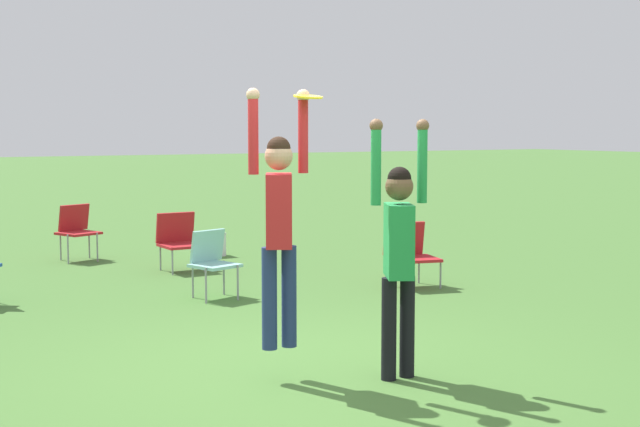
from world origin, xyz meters
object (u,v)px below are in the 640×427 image
(camping_chair_1, at_px, (77,227))
(camping_chair_4, at_px, (410,251))
(person_jumping, at_px, (279,213))
(cooler_box, at_px, (210,244))
(camping_chair_0, at_px, (212,258))
(person_defending, at_px, (399,243))
(frisbee, at_px, (308,97))
(camping_chair_3, at_px, (179,238))

(camping_chair_1, bearing_deg, camping_chair_4, 103.33)
(person_jumping, relative_size, cooler_box, 5.06)
(camping_chair_0, relative_size, camping_chair_1, 0.95)
(person_defending, distance_m, frisbee, 1.35)
(camping_chair_4, bearing_deg, camping_chair_0, 1.76)
(camping_chair_1, height_order, camping_chair_3, camping_chair_1)
(camping_chair_0, height_order, cooler_box, camping_chair_0)
(person_defending, height_order, cooler_box, person_defending)
(person_jumping, distance_m, cooler_box, 7.17)
(camping_chair_3, xyz_separation_m, cooler_box, (0.94, 1.11, -0.27))
(person_jumping, distance_m, camping_chair_4, 4.56)
(person_jumping, bearing_deg, camping_chair_0, 12.87)
(person_defending, bearing_deg, camping_chair_3, -157.09)
(person_jumping, bearing_deg, camping_chair_4, -21.63)
(person_jumping, xyz_separation_m, camping_chair_3, (1.32, 5.60, -0.88))
(frisbee, bearing_deg, camping_chair_3, 78.88)
(person_defending, bearing_deg, frisbee, -89.31)
(camping_chair_4, relative_size, cooler_box, 2.01)
(camping_chair_1, height_order, cooler_box, camping_chair_1)
(camping_chair_3, height_order, cooler_box, camping_chair_3)
(cooler_box, bearing_deg, frisbee, -106.83)
(person_defending, distance_m, camping_chair_3, 6.08)
(frisbee, bearing_deg, camping_chair_4, 43.67)
(camping_chair_0, height_order, camping_chair_4, camping_chair_4)
(camping_chair_1, relative_size, camping_chair_4, 1.04)
(camping_chair_0, bearing_deg, person_defending, 71.66)
(person_jumping, bearing_deg, frisbee, -92.16)
(person_jumping, xyz_separation_m, person_defending, (0.84, -0.44, -0.24))
(person_defending, relative_size, camping_chair_4, 2.55)
(person_defending, xyz_separation_m, camping_chair_4, (2.54, 3.36, -0.63))
(person_defending, distance_m, camping_chair_1, 7.77)
(person_jumping, height_order, camping_chair_0, person_jumping)
(person_defending, relative_size, cooler_box, 5.13)
(camping_chair_1, bearing_deg, camping_chair_3, 98.64)
(frisbee, xyz_separation_m, camping_chair_4, (3.18, 3.04, -1.78))
(person_jumping, bearing_deg, cooler_box, 8.88)
(camping_chair_0, distance_m, camping_chair_3, 2.17)
(person_defending, distance_m, camping_chair_0, 3.95)
(person_jumping, xyz_separation_m, camping_chair_0, (0.91, 3.47, -0.86))
(person_defending, relative_size, camping_chair_0, 2.59)
(person_jumping, relative_size, camping_chair_4, 2.51)
(person_defending, height_order, camping_chair_3, person_defending)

